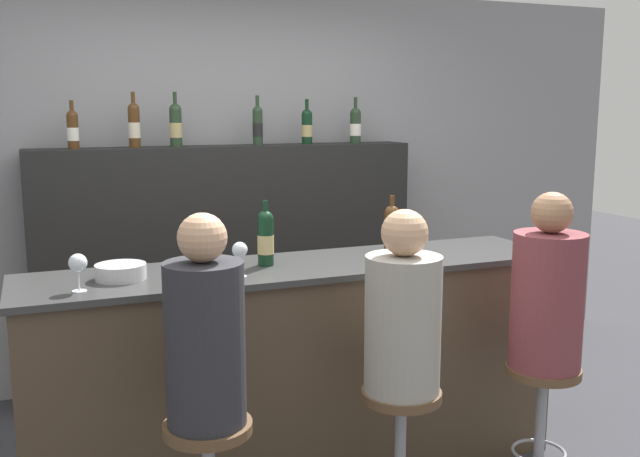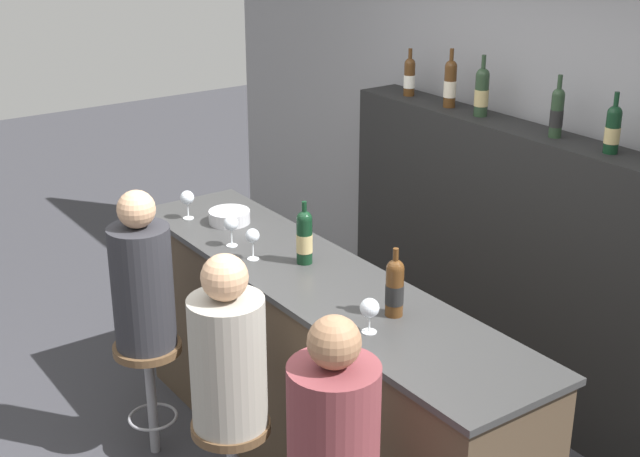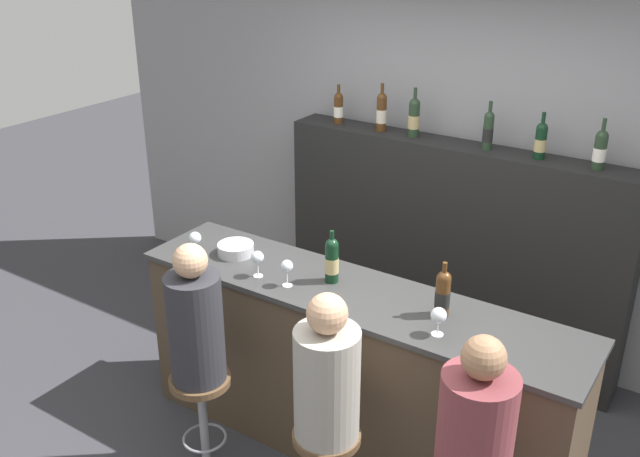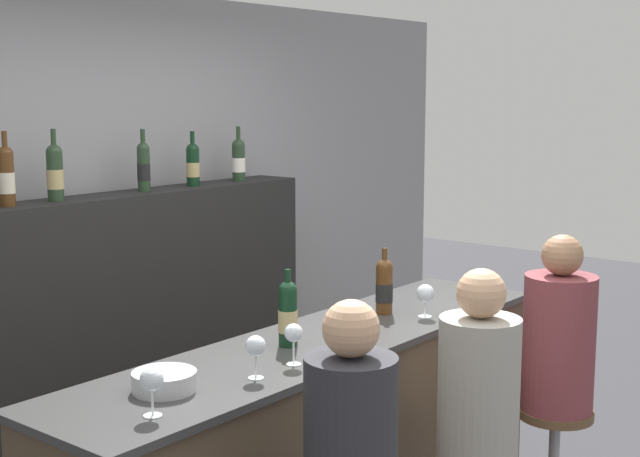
{
  "view_description": "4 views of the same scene",
  "coord_description": "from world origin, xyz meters",
  "px_view_note": "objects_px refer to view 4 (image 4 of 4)",
  "views": [
    {
      "loc": [
        -1.17,
        -2.85,
        1.82
      ],
      "look_at": [
        0.07,
        0.2,
        1.25
      ],
      "focal_mm": 40.0,
      "sensor_mm": 36.0,
      "label": 1
    },
    {
      "loc": [
        3.08,
        -1.87,
        2.79
      ],
      "look_at": [
        0.04,
        0.26,
        1.33
      ],
      "focal_mm": 50.0,
      "sensor_mm": 36.0,
      "label": 2
    },
    {
      "loc": [
        1.74,
        -2.68,
        2.98
      ],
      "look_at": [
        -0.16,
        0.2,
        1.44
      ],
      "focal_mm": 40.0,
      "sensor_mm": 36.0,
      "label": 3
    },
    {
      "loc": [
        -2.77,
        -1.94,
        2.08
      ],
      "look_at": [
        0.04,
        0.32,
        1.52
      ],
      "focal_mm": 50.0,
      "sensor_mm": 36.0,
      "label": 4
    }
  ],
  "objects_px": {
    "wine_bottle_backbar_2": "(55,172)",
    "wine_glass_2": "(294,334)",
    "wine_bottle_backbar_4": "(193,164)",
    "wine_bottle_backbar_5": "(239,159)",
    "metal_bowl": "(164,381)",
    "wine_glass_3": "(425,294)",
    "wine_bottle_counter_0": "(288,313)",
    "guest_seated_middle": "(479,380)",
    "bar_stool_right": "(555,439)",
    "wine_glass_1": "(256,347)",
    "wine_bottle_backbar_3": "(144,166)",
    "guest_seated_left": "(350,440)",
    "wine_bottle_backbar_1": "(6,176)",
    "wine_bottle_counter_1": "(384,286)",
    "wine_glass_0": "(152,381)",
    "guest_seated_right": "(559,335)"
  },
  "relations": [
    {
      "from": "wine_bottle_backbar_4",
      "to": "wine_glass_2",
      "type": "distance_m",
      "value": 1.78
    },
    {
      "from": "wine_bottle_counter_1",
      "to": "wine_glass_3",
      "type": "bearing_deg",
      "value": -70.98
    },
    {
      "from": "wine_bottle_counter_0",
      "to": "guest_seated_right",
      "type": "xyz_separation_m",
      "value": [
        1.13,
        -0.65,
        -0.23
      ]
    },
    {
      "from": "metal_bowl",
      "to": "wine_bottle_counter_0",
      "type": "bearing_deg",
      "value": 2.39
    },
    {
      "from": "wine_bottle_backbar_2",
      "to": "wine_glass_2",
      "type": "relative_size",
      "value": 2.13
    },
    {
      "from": "wine_glass_0",
      "to": "guest_seated_right",
      "type": "height_order",
      "value": "guest_seated_right"
    },
    {
      "from": "metal_bowl",
      "to": "bar_stool_right",
      "type": "distance_m",
      "value": 2.01
    },
    {
      "from": "wine_glass_2",
      "to": "guest_seated_left",
      "type": "height_order",
      "value": "guest_seated_left"
    },
    {
      "from": "guest_seated_middle",
      "to": "bar_stool_right",
      "type": "relative_size",
      "value": 1.23
    },
    {
      "from": "wine_bottle_counter_0",
      "to": "wine_bottle_backbar_3",
      "type": "relative_size",
      "value": 0.98
    },
    {
      "from": "wine_bottle_backbar_3",
      "to": "wine_glass_3",
      "type": "xyz_separation_m",
      "value": [
        0.37,
        -1.47,
        -0.52
      ]
    },
    {
      "from": "metal_bowl",
      "to": "wine_glass_2",
      "type": "bearing_deg",
      "value": -17.11
    },
    {
      "from": "wine_bottle_counter_0",
      "to": "wine_glass_3",
      "type": "height_order",
      "value": "wine_bottle_counter_0"
    },
    {
      "from": "wine_glass_1",
      "to": "guest_seated_left",
      "type": "distance_m",
      "value": 0.51
    },
    {
      "from": "wine_bottle_counter_1",
      "to": "wine_glass_1",
      "type": "bearing_deg",
      "value": -170.27
    },
    {
      "from": "wine_bottle_counter_1",
      "to": "wine_bottle_backbar_3",
      "type": "xyz_separation_m",
      "value": [
        -0.31,
        1.29,
        0.5
      ]
    },
    {
      "from": "wine_glass_0",
      "to": "wine_glass_1",
      "type": "bearing_deg",
      "value": 0.0
    },
    {
      "from": "metal_bowl",
      "to": "bar_stool_right",
      "type": "height_order",
      "value": "metal_bowl"
    },
    {
      "from": "wine_bottle_counter_0",
      "to": "wine_bottle_counter_1",
      "type": "height_order",
      "value": "wine_bottle_counter_0"
    },
    {
      "from": "wine_glass_3",
      "to": "wine_bottle_counter_0",
      "type": "bearing_deg",
      "value": 166.15
    },
    {
      "from": "wine_bottle_counter_1",
      "to": "wine_bottle_backbar_4",
      "type": "relative_size",
      "value": 1.03
    },
    {
      "from": "wine_bottle_backbar_5",
      "to": "wine_glass_2",
      "type": "relative_size",
      "value": 1.96
    },
    {
      "from": "wine_bottle_counter_0",
      "to": "wine_bottle_backbar_5",
      "type": "height_order",
      "value": "wine_bottle_backbar_5"
    },
    {
      "from": "bar_stool_right",
      "to": "wine_bottle_backbar_1",
      "type": "bearing_deg",
      "value": 128.71
    },
    {
      "from": "wine_glass_2",
      "to": "wine_glass_3",
      "type": "xyz_separation_m",
      "value": [
        0.91,
        0.0,
        -0.01
      ]
    },
    {
      "from": "wine_bottle_counter_1",
      "to": "bar_stool_right",
      "type": "relative_size",
      "value": 0.48
    },
    {
      "from": "wine_bottle_backbar_5",
      "to": "metal_bowl",
      "type": "distance_m",
      "value": 2.25
    },
    {
      "from": "wine_bottle_backbar_2",
      "to": "bar_stool_right",
      "type": "distance_m",
      "value": 2.63
    },
    {
      "from": "wine_glass_1",
      "to": "bar_stool_right",
      "type": "relative_size",
      "value": 0.25
    },
    {
      "from": "metal_bowl",
      "to": "wine_bottle_backbar_1",
      "type": "bearing_deg",
      "value": 78.87
    },
    {
      "from": "wine_bottle_backbar_1",
      "to": "wine_glass_3",
      "type": "xyz_separation_m",
      "value": [
        1.15,
        -1.47,
        -0.53
      ]
    },
    {
      "from": "wine_bottle_counter_0",
      "to": "guest_seated_right",
      "type": "distance_m",
      "value": 1.33
    },
    {
      "from": "guest_seated_middle",
      "to": "guest_seated_right",
      "type": "relative_size",
      "value": 0.95
    },
    {
      "from": "wine_bottle_counter_0",
      "to": "wine_bottle_backbar_1",
      "type": "bearing_deg",
      "value": 107.93
    },
    {
      "from": "wine_bottle_backbar_5",
      "to": "wine_glass_2",
      "type": "bearing_deg",
      "value": -130.15
    },
    {
      "from": "wine_bottle_counter_1",
      "to": "wine_bottle_backbar_3",
      "type": "relative_size",
      "value": 0.96
    },
    {
      "from": "wine_bottle_backbar_2",
      "to": "wine_bottle_backbar_5",
      "type": "distance_m",
      "value": 1.22
    },
    {
      "from": "wine_bottle_backbar_4",
      "to": "guest_seated_right",
      "type": "height_order",
      "value": "wine_bottle_backbar_4"
    },
    {
      "from": "wine_bottle_backbar_3",
      "to": "guest_seated_right",
      "type": "xyz_separation_m",
      "value": [
        0.77,
        -1.93,
        -0.72
      ]
    },
    {
      "from": "wine_glass_2",
      "to": "metal_bowl",
      "type": "distance_m",
      "value": 0.53
    },
    {
      "from": "wine_bottle_counter_0",
      "to": "metal_bowl",
      "type": "relative_size",
      "value": 1.41
    },
    {
      "from": "wine_bottle_counter_0",
      "to": "bar_stool_right",
      "type": "distance_m",
      "value": 1.49
    },
    {
      "from": "wine_glass_1",
      "to": "guest_seated_right",
      "type": "height_order",
      "value": "guest_seated_right"
    },
    {
      "from": "guest_seated_left",
      "to": "guest_seated_right",
      "type": "xyz_separation_m",
      "value": [
        1.58,
        0.0,
        -0.0
      ]
    },
    {
      "from": "wine_bottle_counter_0",
      "to": "wine_bottle_backbar_5",
      "type": "distance_m",
      "value": 1.74
    },
    {
      "from": "wine_glass_1",
      "to": "wine_glass_2",
      "type": "distance_m",
      "value": 0.21
    },
    {
      "from": "wine_bottle_counter_0",
      "to": "wine_glass_2",
      "type": "height_order",
      "value": "wine_bottle_counter_0"
    },
    {
      "from": "wine_bottle_counter_1",
      "to": "wine_glass_1",
      "type": "distance_m",
      "value": 1.07
    },
    {
      "from": "bar_stool_right",
      "to": "wine_bottle_backbar_3",
      "type": "bearing_deg",
      "value": 111.7
    },
    {
      "from": "wine_bottle_backbar_5",
      "to": "guest_seated_right",
      "type": "distance_m",
      "value": 2.06
    }
  ]
}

